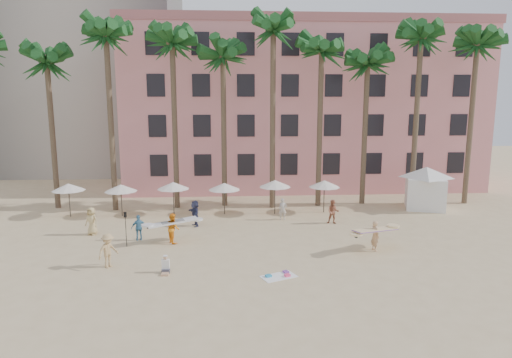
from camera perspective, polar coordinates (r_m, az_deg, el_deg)
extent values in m
plane|color=#D1B789|center=(24.60, -1.71, -11.77)|extent=(120.00, 120.00, 0.00)
cube|color=pink|center=(49.40, 5.45, 8.82)|extent=(35.00, 14.00, 16.00)
cylinder|color=brown|center=(40.99, -24.08, 4.88)|extent=(0.44, 0.44, 12.00)
cylinder|color=brown|center=(38.49, -17.67, 6.48)|extent=(0.44, 0.44, 14.00)
cylinder|color=brown|center=(38.11, -10.12, 6.40)|extent=(0.44, 0.44, 13.50)
cylinder|color=brown|center=(38.40, -4.04, 5.81)|extent=(0.44, 0.44, 12.50)
cylinder|color=brown|center=(37.52, 2.10, 7.25)|extent=(0.44, 0.44, 14.50)
cylinder|color=brown|center=(38.66, 7.96, 6.14)|extent=(0.44, 0.44, 13.00)
cylinder|color=brown|center=(40.17, 13.43, 5.39)|extent=(0.44, 0.44, 12.00)
cylinder|color=brown|center=(40.52, 19.35, 6.56)|extent=(0.44, 0.44, 14.00)
cylinder|color=brown|center=(43.16, 25.24, 6.02)|extent=(0.44, 0.44, 13.50)
cylinder|color=#332B23|center=(38.21, -22.29, -2.55)|extent=(0.07, 0.07, 2.50)
cone|color=white|center=(37.99, -22.40, -0.94)|extent=(2.50, 2.50, 0.55)
cylinder|color=#332B23|center=(37.03, -16.46, -2.67)|extent=(0.07, 0.07, 2.40)
cone|color=white|center=(36.82, -16.54, -1.08)|extent=(2.50, 2.50, 0.55)
cylinder|color=#332B23|center=(36.53, -10.26, -2.50)|extent=(0.07, 0.07, 2.50)
cone|color=white|center=(36.30, -10.32, -0.81)|extent=(2.50, 2.50, 0.55)
cylinder|color=#332B23|center=(36.19, -3.97, -2.56)|extent=(0.07, 0.07, 2.40)
cone|color=white|center=(35.97, -3.99, -0.93)|extent=(2.50, 2.50, 0.55)
cylinder|color=#332B23|center=(36.26, 2.37, -2.36)|extent=(0.07, 0.07, 2.60)
cone|color=white|center=(36.02, 2.38, -0.57)|extent=(2.50, 2.50, 0.55)
cylinder|color=#332B23|center=(37.09, 8.50, -2.26)|extent=(0.07, 0.07, 2.50)
cone|color=white|center=(36.86, 8.54, -0.59)|extent=(2.50, 2.50, 0.55)
cube|color=white|center=(40.51, 20.38, -1.66)|extent=(3.78, 3.78, 2.60)
cone|color=white|center=(40.21, 20.54, 0.78)|extent=(5.67, 5.67, 0.90)
cube|color=white|center=(24.26, 2.86, -12.08)|extent=(2.05, 1.63, 0.02)
cube|color=teal|center=(24.18, 1.57, -12.00)|extent=(0.37, 0.35, 0.10)
cube|color=#FF467A|center=(24.27, 3.94, -11.91)|extent=(0.34, 0.31, 0.12)
cube|color=purple|center=(24.77, 3.74, -11.48)|extent=(0.36, 0.38, 0.08)
imported|color=tan|center=(28.70, 14.67, -6.87)|extent=(0.59, 0.77, 1.87)
cube|color=#FBDA9D|center=(28.59, 14.70, -6.16)|extent=(3.18, 2.23, 0.38)
imported|color=orange|center=(29.70, -10.34, -6.05)|extent=(1.09, 1.17, 1.93)
cube|color=silver|center=(29.59, -10.36, -5.33)|extent=(3.26, 1.85, 0.32)
imported|color=#A46044|center=(33.98, 9.61, -4.07)|extent=(1.01, 0.88, 1.79)
imported|color=#2C2F4D|center=(33.18, -7.63, -4.27)|extent=(1.08, 1.84, 1.89)
imported|color=tan|center=(26.43, -18.01, -8.50)|extent=(1.34, 1.40, 1.91)
imported|color=#B8AEA2|center=(34.61, 3.36, -3.79)|extent=(0.63, 0.43, 1.66)
imported|color=tan|center=(32.81, -19.85, -4.96)|extent=(1.09, 0.92, 1.90)
imported|color=teal|center=(30.71, -14.42, -5.91)|extent=(1.06, 0.69, 1.68)
cylinder|color=black|center=(29.58, -15.95, -6.19)|extent=(0.04, 0.04, 2.10)
cube|color=black|center=(29.32, -16.05, -4.31)|extent=(0.18, 0.03, 0.35)
cube|color=#3F3F4C|center=(25.18, -11.21, -11.17)|extent=(0.41, 0.39, 0.22)
cube|color=tan|center=(24.90, -11.31, -11.56)|extent=(0.37, 0.41, 0.11)
cube|color=white|center=(25.10, -11.23, -10.39)|extent=(0.40, 0.24, 0.50)
sphere|color=tan|center=(24.97, -11.26, -9.60)|extent=(0.22, 0.22, 0.22)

